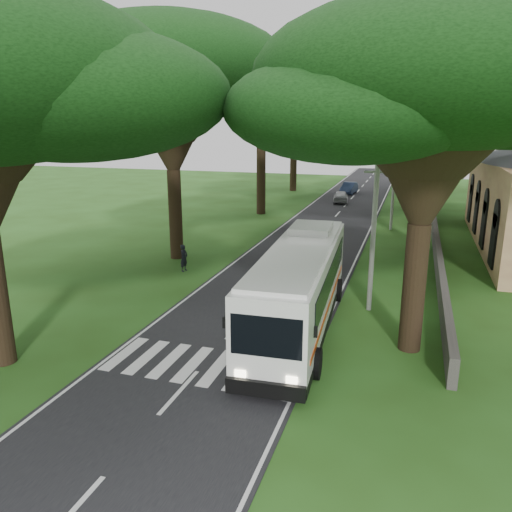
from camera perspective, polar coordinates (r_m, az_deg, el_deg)
ground at (r=21.31m, az=-3.95°, el=-10.08°), size 140.00×140.00×0.00m
road at (r=44.42m, az=7.96°, el=3.22°), size 8.00×120.00×0.04m
crosswalk at (r=19.66m, az=-6.13°, el=-12.42°), size 8.00×3.00×0.01m
property_wall at (r=42.77m, az=19.72°, el=2.82°), size 0.35×50.00×1.20m
pole_near at (r=24.44m, az=13.31°, el=3.20°), size 1.60×0.24×8.00m
pole_mid at (r=44.19m, az=15.49°, el=8.24°), size 1.60×0.24×8.00m
pole_far at (r=64.10m, az=16.34°, el=10.16°), size 1.60×0.24×8.00m
tree_l_mida at (r=33.68m, az=-9.89°, el=20.18°), size 15.26×15.26×15.50m
tree_l_midb at (r=50.26m, az=0.62°, el=19.73°), size 13.22×13.22×16.12m
tree_l_far at (r=67.83m, az=4.46°, el=18.15°), size 13.19×13.19×15.70m
tree_r_near at (r=19.94m, az=19.48°, el=18.43°), size 13.00×13.00×13.40m
tree_r_mida at (r=38.08m, az=20.00°, el=19.88°), size 15.36×15.36×16.16m
tree_r_midb at (r=55.97m, az=18.82°, el=17.37°), size 14.57×14.57×15.22m
tree_r_far at (r=74.00m, az=19.54°, el=17.24°), size 14.38×14.38×16.06m
coach_bus at (r=22.20m, az=5.03°, el=-3.33°), size 3.60×13.08×3.82m
distant_car_a at (r=58.50m, az=9.67°, el=6.73°), size 2.18×4.30×1.40m
distant_car_b at (r=66.23m, az=10.58°, el=7.66°), size 1.89×4.45×1.43m
pedestrian at (r=31.36m, az=-8.24°, el=-0.22°), size 0.49×0.67×1.69m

